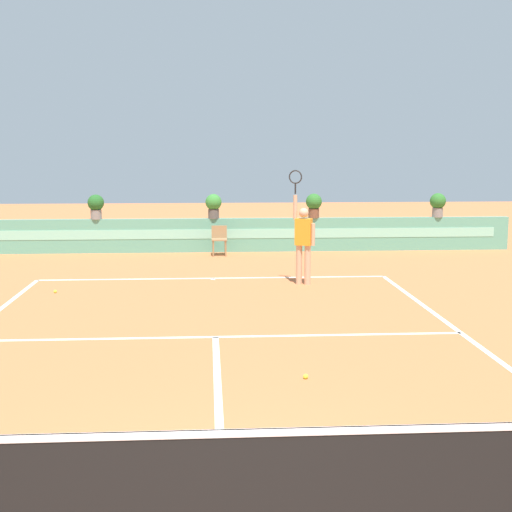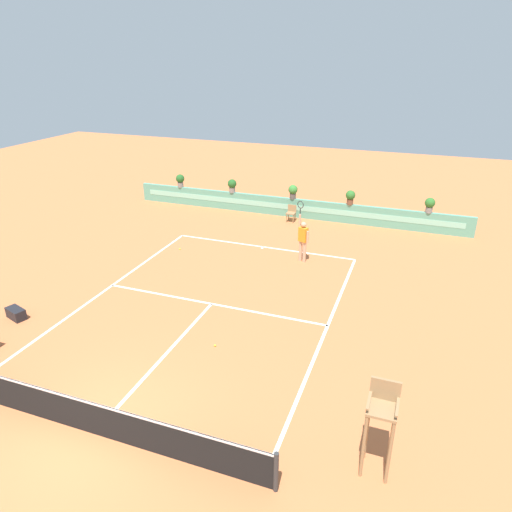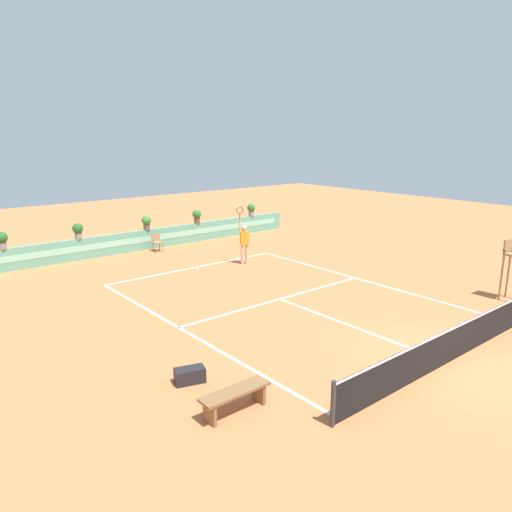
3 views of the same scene
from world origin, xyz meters
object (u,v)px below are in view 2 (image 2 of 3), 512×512
object	(u,v)px
gear_bag	(16,313)
potted_plant_far_left	(180,180)
tennis_ball_near_baseline	(215,345)
potted_plant_centre	(293,191)
tennis_ball_mid_court	(180,249)
potted_plant_right	(350,196)
umpire_chair	(381,418)
ball_kid_chair	(291,212)
potted_plant_far_right	(430,204)
tennis_player	(303,238)
potted_plant_left	(232,185)

from	to	relation	value
gear_bag	potted_plant_far_left	bearing A→B (deg)	94.06
tennis_ball_near_baseline	potted_plant_centre	xyz separation A→B (m)	(-1.12, 12.28, 1.38)
tennis_ball_mid_court	potted_plant_right	xyz separation A→B (m)	(6.43, 6.07, 1.38)
tennis_ball_mid_court	potted_plant_far_left	xyz separation A→B (m)	(-3.18, 6.07, 1.38)
potted_plant_right	potted_plant_far_left	size ratio (longest dim) A/B	1.00
umpire_chair	gear_bag	distance (m)	12.07
ball_kid_chair	potted_plant_far_right	distance (m)	6.71
ball_kid_chair	potted_plant_centre	distance (m)	1.20
tennis_player	tennis_ball_near_baseline	bearing A→B (deg)	-97.06
tennis_ball_mid_court	potted_plant_far_left	world-z (taller)	potted_plant_far_left
tennis_ball_near_baseline	potted_plant_left	distance (m)	13.17
umpire_chair	potted_plant_centre	xyz separation A→B (m)	(-6.14, 15.13, 0.07)
tennis_ball_near_baseline	potted_plant_right	xyz separation A→B (m)	(1.87, 12.28, 1.38)
potted_plant_centre	potted_plant_right	bearing A→B (deg)	0.00
ball_kid_chair	tennis_ball_mid_court	bearing A→B (deg)	-123.97
tennis_ball_near_baseline	tennis_ball_mid_court	size ratio (longest dim) A/B	1.00
tennis_ball_near_baseline	potted_plant_right	bearing A→B (deg)	81.35
potted_plant_right	potted_plant_left	bearing A→B (deg)	180.00
ball_kid_chair	gear_bag	distance (m)	13.65
umpire_chair	potted_plant_far_left	world-z (taller)	umpire_chair
potted_plant_far_right	tennis_ball_near_baseline	bearing A→B (deg)	-114.66
potted_plant_centre	potted_plant_left	bearing A→B (deg)	180.00
umpire_chair	tennis_ball_mid_court	distance (m)	13.25
tennis_ball_mid_court	potted_plant_right	world-z (taller)	potted_plant_right
tennis_ball_near_baseline	potted_plant_far_right	distance (m)	13.58
gear_bag	tennis_ball_near_baseline	distance (m)	6.87
gear_bag	potted_plant_far_left	size ratio (longest dim) A/B	0.97
ball_kid_chair	potted_plant_left	bearing A→B (deg)	168.49
potted_plant_centre	potted_plant_far_right	xyz separation A→B (m)	(6.76, 0.00, 0.00)
ball_kid_chair	tennis_ball_near_baseline	bearing A→B (deg)	-85.20
tennis_ball_near_baseline	potted_plant_far_right	world-z (taller)	potted_plant_far_right
tennis_player	potted_plant_left	size ratio (longest dim) A/B	3.57
umpire_chair	gear_bag	world-z (taller)	umpire_chair
tennis_player	potted_plant_far_left	distance (m)	10.16
potted_plant_right	potted_plant_left	size ratio (longest dim) A/B	1.00
tennis_ball_mid_court	tennis_ball_near_baseline	bearing A→B (deg)	-53.66
gear_bag	potted_plant_right	world-z (taller)	potted_plant_right
umpire_chair	tennis_ball_near_baseline	world-z (taller)	umpire_chair
tennis_ball_near_baseline	umpire_chair	bearing A→B (deg)	-29.60
umpire_chair	tennis_ball_mid_court	world-z (taller)	umpire_chair
umpire_chair	tennis_player	xyz separation A→B (m)	(-4.17, 9.73, -0.29)
umpire_chair	potted_plant_centre	size ratio (longest dim) A/B	2.96
potted_plant_far_left	tennis_ball_mid_court	bearing A→B (deg)	-62.33
gear_bag	potted_plant_left	size ratio (longest dim) A/B	0.97
ball_kid_chair	potted_plant_right	xyz separation A→B (m)	(2.84, 0.73, 0.93)
potted_plant_right	umpire_chair	bearing A→B (deg)	-78.23
tennis_player	gear_bag	bearing A→B (deg)	-135.03
tennis_player	potted_plant_right	bearing A→B (deg)	79.35
potted_plant_centre	potted_plant_far_left	xyz separation A→B (m)	(-6.63, 0.00, 0.00)
ball_kid_chair	tennis_ball_near_baseline	size ratio (longest dim) A/B	12.50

